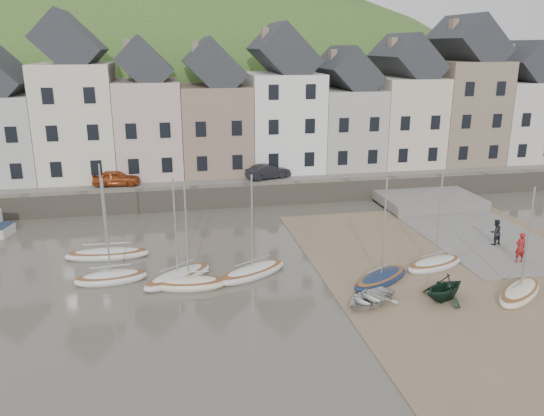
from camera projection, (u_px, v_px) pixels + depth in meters
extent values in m
plane|color=#4E493D|center=(293.00, 291.00, 29.71)|extent=(160.00, 160.00, 0.00)
cube|color=#355A24|center=(227.00, 161.00, 59.55)|extent=(90.00, 30.00, 1.50)
cube|color=slate|center=(241.00, 178.00, 48.51)|extent=(70.00, 7.00, 0.10)
cube|color=slate|center=(247.00, 195.00, 45.42)|extent=(70.00, 1.20, 1.80)
cube|color=#79614A|center=(475.00, 275.00, 31.74)|extent=(18.00, 26.00, 0.06)
cube|color=slate|center=(465.00, 227.00, 39.98)|extent=(8.00, 18.00, 0.12)
ellipsoid|color=#355A24|center=(180.00, 238.00, 90.34)|extent=(134.40, 84.00, 84.00)
cylinder|color=#382619|center=(28.00, 2.00, 65.51)|extent=(0.50, 0.50, 3.00)
cylinder|color=#382619|center=(146.00, 6.00, 71.86)|extent=(0.50, 0.50, 3.00)
cylinder|color=#382619|center=(253.00, 6.00, 72.57)|extent=(0.50, 0.50, 3.00)
cylinder|color=#382619|center=(340.00, 7.00, 73.86)|extent=(0.50, 0.50, 3.00)
cube|color=#B8B8B3|center=(7.00, 138.00, 47.02)|extent=(5.80, 8.00, 7.50)
cube|color=beige|center=(79.00, 121.00, 47.80)|extent=(6.40, 8.00, 10.00)
cube|color=gray|center=(49.00, 23.00, 45.12)|extent=(0.60, 0.90, 1.40)
cube|color=#C6ABA4|center=(149.00, 128.00, 49.13)|extent=(5.60, 8.00, 8.50)
cube|color=gray|center=(128.00, 47.00, 46.83)|extent=(0.60, 0.90, 1.40)
cube|color=gray|center=(215.00, 129.00, 50.31)|extent=(6.20, 8.00, 8.00)
cube|color=gray|center=(195.00, 49.00, 47.96)|extent=(0.60, 0.90, 1.40)
cube|color=white|center=(282.00, 122.00, 51.36)|extent=(6.60, 8.00, 9.00)
cube|color=gray|center=(265.00, 35.00, 48.79)|extent=(0.60, 0.90, 1.40)
cube|color=#B3ACA3|center=(345.00, 128.00, 52.73)|extent=(5.80, 8.00, 7.50)
cube|color=gray|center=(333.00, 57.00, 50.53)|extent=(0.60, 0.90, 1.40)
cube|color=beige|center=(402.00, 121.00, 53.69)|extent=(6.00, 8.00, 8.50)
cube|color=gray|center=(393.00, 45.00, 51.31)|extent=(0.60, 0.90, 1.40)
cube|color=gray|center=(460.00, 112.00, 54.63)|extent=(6.40, 8.00, 10.00)
cube|color=gray|center=(454.00, 26.00, 51.95)|extent=(0.60, 0.90, 1.40)
cube|color=beige|center=(513.00, 120.00, 56.06)|extent=(5.80, 8.00, 8.00)
cube|color=gray|center=(509.00, 51.00, 53.78)|extent=(0.60, 0.90, 1.40)
ellipsoid|color=silver|center=(107.00, 255.00, 34.31)|extent=(5.34, 1.72, 0.84)
ellipsoid|color=brown|center=(107.00, 251.00, 34.25)|extent=(4.92, 1.56, 0.20)
cylinder|color=#B2B5B7|center=(103.00, 208.00, 33.41)|extent=(0.10, 0.10, 5.60)
cylinder|color=#B2B5B7|center=(106.00, 244.00, 34.09)|extent=(2.91, 0.20, 0.08)
ellipsoid|color=silver|center=(111.00, 278.00, 30.82)|extent=(4.22, 1.92, 0.84)
ellipsoid|color=brown|center=(111.00, 275.00, 30.75)|extent=(3.88, 1.75, 0.20)
cylinder|color=#B2B5B7|center=(106.00, 227.00, 29.92)|extent=(0.10, 0.10, 5.60)
cylinder|color=#B2B5B7|center=(110.00, 266.00, 30.60)|extent=(2.24, 0.32, 0.08)
ellipsoid|color=beige|center=(189.00, 284.00, 30.07)|extent=(4.25, 1.95, 0.84)
ellipsoid|color=brown|center=(189.00, 281.00, 30.01)|extent=(3.91, 1.78, 0.20)
cylinder|color=#B2B5B7|center=(187.00, 232.00, 29.17)|extent=(0.10, 0.10, 5.60)
cylinder|color=#B2B5B7|center=(188.00, 272.00, 29.85)|extent=(2.25, 0.33, 0.08)
ellipsoid|color=silver|center=(178.00, 278.00, 30.94)|extent=(4.63, 3.98, 0.84)
ellipsoid|color=brown|center=(178.00, 274.00, 30.88)|extent=(4.25, 3.64, 0.20)
cylinder|color=#B2B5B7|center=(175.00, 226.00, 30.05)|extent=(0.10, 0.10, 5.60)
cylinder|color=#B2B5B7|center=(177.00, 265.00, 30.73)|extent=(2.10, 1.59, 0.08)
ellipsoid|color=silver|center=(253.00, 273.00, 31.61)|extent=(4.85, 3.62, 0.84)
ellipsoid|color=brown|center=(253.00, 269.00, 31.54)|extent=(4.45, 3.32, 0.20)
cylinder|color=#B2B5B7|center=(252.00, 222.00, 30.71)|extent=(0.10, 0.10, 5.60)
cylinder|color=#B2B5B7|center=(252.00, 261.00, 31.39)|extent=(2.30, 1.34, 0.08)
ellipsoid|color=#152542|center=(381.00, 279.00, 30.72)|extent=(4.61, 3.74, 0.84)
ellipsoid|color=brown|center=(381.00, 276.00, 30.66)|extent=(4.23, 3.42, 0.20)
cylinder|color=#B2B5B7|center=(384.00, 228.00, 29.83)|extent=(0.10, 0.10, 5.60)
cylinder|color=#B2B5B7|center=(382.00, 267.00, 30.51)|extent=(2.13, 1.43, 0.08)
ellipsoid|color=silver|center=(434.00, 265.00, 32.74)|extent=(4.44, 2.77, 0.84)
ellipsoid|color=brown|center=(435.00, 261.00, 32.68)|extent=(4.08, 2.53, 0.20)
cylinder|color=#B2B5B7|center=(439.00, 216.00, 31.85)|extent=(0.10, 0.10, 5.60)
cylinder|color=#B2B5B7|center=(436.00, 253.00, 32.53)|extent=(2.20, 0.82, 0.08)
ellipsoid|color=beige|center=(520.00, 293.00, 29.00)|extent=(4.51, 3.91, 0.84)
ellipsoid|color=brown|center=(520.00, 289.00, 28.94)|extent=(4.14, 3.58, 0.20)
cylinder|color=#B2B5B7|center=(528.00, 239.00, 28.11)|extent=(0.10, 0.10, 5.60)
cylinder|color=#B2B5B7|center=(522.00, 280.00, 28.78)|extent=(2.04, 1.55, 0.08)
imported|color=silver|center=(369.00, 298.00, 27.99)|extent=(3.81, 3.46, 0.65)
imported|color=black|center=(445.00, 287.00, 28.37)|extent=(3.44, 3.25, 1.44)
imported|color=maroon|center=(520.00, 247.00, 33.13)|extent=(0.70, 0.46, 1.91)
imported|color=black|center=(495.00, 232.00, 36.08)|extent=(0.98, 0.84, 1.75)
imported|color=#9C3E16|center=(116.00, 178.00, 45.39)|extent=(3.95, 1.78, 1.32)
imported|color=black|center=(268.00, 171.00, 47.80)|extent=(4.19, 2.47, 1.30)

